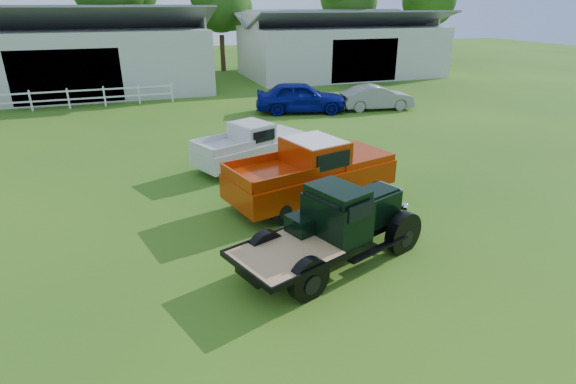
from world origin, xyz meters
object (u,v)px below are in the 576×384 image
object	(u,v)px
vintage_flatbed	(333,226)
misc_car_grey	(377,98)
misc_car_blue	(301,97)
red_pickup	(311,171)
white_pickup	(250,145)

from	to	relation	value
vintage_flatbed	misc_car_grey	bearing A→B (deg)	37.19
misc_car_blue	misc_car_grey	size ratio (longest dim) A/B	1.20
red_pickup	misc_car_blue	xyz separation A→B (m)	(4.15, 11.85, -0.14)
white_pickup	misc_car_grey	size ratio (longest dim) A/B	1.06
white_pickup	misc_car_blue	size ratio (longest dim) A/B	0.88
vintage_flatbed	red_pickup	world-z (taller)	red_pickup
white_pickup	misc_car_blue	bearing A→B (deg)	34.89
white_pickup	misc_car_blue	distance (m)	9.51
vintage_flatbed	misc_car_grey	world-z (taller)	vintage_flatbed
vintage_flatbed	red_pickup	distance (m)	3.65
red_pickup	white_pickup	world-z (taller)	red_pickup
misc_car_blue	red_pickup	bearing A→B (deg)	175.82
misc_car_grey	red_pickup	bearing A→B (deg)	149.88
misc_car_grey	misc_car_blue	bearing A→B (deg)	88.15
red_pickup	misc_car_blue	distance (m)	12.56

